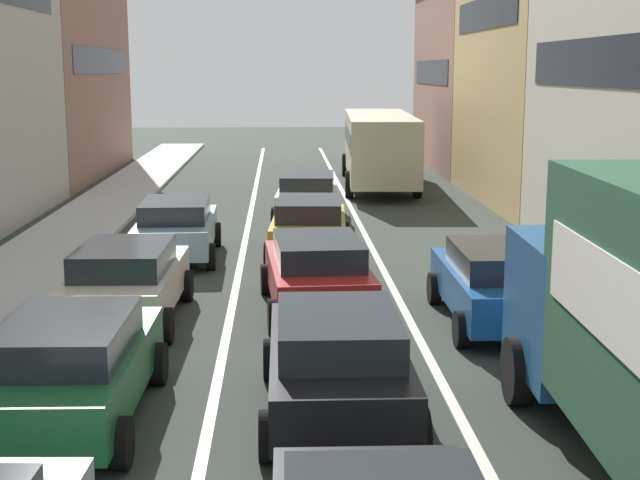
{
  "coord_description": "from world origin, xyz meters",
  "views": [
    {
      "loc": [
        -0.72,
        -4.14,
        4.67
      ],
      "look_at": [
        0.0,
        12.0,
        1.6
      ],
      "focal_mm": 50.57,
      "sensor_mm": 36.0,
      "label": 1
    }
  ],
  "objects_px": {
    "hatchback_centre_lane_third": "(317,272)",
    "sedan_left_lane_fourth": "(176,227)",
    "sedan_centre_lane_second": "(337,360)",
    "bus_mid_queue_primary": "(379,143)",
    "sedan_right_lane_behind_truck": "(497,282)",
    "sedan_left_lane_third": "(127,280)",
    "wagon_left_lane_second": "(70,366)",
    "coupe_centre_lane_fourth": "(309,225)",
    "sedan_centre_lane_fifth": "(308,195)"
  },
  "relations": [
    {
      "from": "sedan_centre_lane_fifth",
      "to": "bus_mid_queue_primary",
      "type": "distance_m",
      "value": 8.79
    },
    {
      "from": "wagon_left_lane_second",
      "to": "sedan_left_lane_fourth",
      "type": "distance_m",
      "value": 10.74
    },
    {
      "from": "hatchback_centre_lane_third",
      "to": "coupe_centre_lane_fourth",
      "type": "relative_size",
      "value": 1.0
    },
    {
      "from": "sedan_centre_lane_second",
      "to": "bus_mid_queue_primary",
      "type": "height_order",
      "value": "bus_mid_queue_primary"
    },
    {
      "from": "coupe_centre_lane_fourth",
      "to": "sedan_left_lane_fourth",
      "type": "bearing_deg",
      "value": 94.57
    },
    {
      "from": "sedan_centre_lane_second",
      "to": "sedan_left_lane_third",
      "type": "relative_size",
      "value": 0.99
    },
    {
      "from": "bus_mid_queue_primary",
      "to": "sedan_left_lane_third",
      "type": "bearing_deg",
      "value": 163.61
    },
    {
      "from": "sedan_centre_lane_fifth",
      "to": "sedan_right_lane_behind_truck",
      "type": "height_order",
      "value": "same"
    },
    {
      "from": "sedan_centre_lane_second",
      "to": "sedan_centre_lane_fifth",
      "type": "height_order",
      "value": "same"
    },
    {
      "from": "wagon_left_lane_second",
      "to": "sedan_centre_lane_fifth",
      "type": "bearing_deg",
      "value": -11.54
    },
    {
      "from": "coupe_centre_lane_fourth",
      "to": "bus_mid_queue_primary",
      "type": "xyz_separation_m",
      "value": [
        3.25,
        13.65,
        0.96
      ]
    },
    {
      "from": "wagon_left_lane_second",
      "to": "bus_mid_queue_primary",
      "type": "bearing_deg",
      "value": -14.36
    },
    {
      "from": "sedan_left_lane_third",
      "to": "coupe_centre_lane_fourth",
      "type": "height_order",
      "value": "same"
    },
    {
      "from": "hatchback_centre_lane_third",
      "to": "sedan_right_lane_behind_truck",
      "type": "relative_size",
      "value": 1.02
    },
    {
      "from": "coupe_centre_lane_fourth",
      "to": "sedan_centre_lane_fifth",
      "type": "relative_size",
      "value": 1.0
    },
    {
      "from": "wagon_left_lane_second",
      "to": "sedan_right_lane_behind_truck",
      "type": "relative_size",
      "value": 1.0
    },
    {
      "from": "sedan_left_lane_third",
      "to": "bus_mid_queue_primary",
      "type": "distance_m",
      "value": 20.68
    },
    {
      "from": "sedan_right_lane_behind_truck",
      "to": "bus_mid_queue_primary",
      "type": "relative_size",
      "value": 0.41
    },
    {
      "from": "sedan_left_lane_third",
      "to": "coupe_centre_lane_fourth",
      "type": "relative_size",
      "value": 0.99
    },
    {
      "from": "wagon_left_lane_second",
      "to": "sedan_left_lane_third",
      "type": "height_order",
      "value": "same"
    },
    {
      "from": "hatchback_centre_lane_third",
      "to": "sedan_left_lane_fourth",
      "type": "relative_size",
      "value": 1.02
    },
    {
      "from": "sedan_centre_lane_fifth",
      "to": "coupe_centre_lane_fourth",
      "type": "bearing_deg",
      "value": -177.48
    },
    {
      "from": "sedan_left_lane_third",
      "to": "bus_mid_queue_primary",
      "type": "bearing_deg",
      "value": -18.11
    },
    {
      "from": "coupe_centre_lane_fourth",
      "to": "sedan_left_lane_third",
      "type": "bearing_deg",
      "value": 151.75
    },
    {
      "from": "sedan_centre_lane_second",
      "to": "coupe_centre_lane_fourth",
      "type": "distance_m",
      "value": 10.68
    },
    {
      "from": "sedan_right_lane_behind_truck",
      "to": "sedan_centre_lane_second",
      "type": "bearing_deg",
      "value": 144.13
    },
    {
      "from": "hatchback_centre_lane_third",
      "to": "sedan_left_lane_third",
      "type": "height_order",
      "value": "same"
    },
    {
      "from": "sedan_centre_lane_second",
      "to": "wagon_left_lane_second",
      "type": "relative_size",
      "value": 0.99
    },
    {
      "from": "sedan_right_lane_behind_truck",
      "to": "bus_mid_queue_primary",
      "type": "distance_m",
      "value": 19.97
    },
    {
      "from": "coupe_centre_lane_fourth",
      "to": "sedan_right_lane_behind_truck",
      "type": "relative_size",
      "value": 1.02
    },
    {
      "from": "bus_mid_queue_primary",
      "to": "sedan_centre_lane_fifth",
      "type": "bearing_deg",
      "value": 162.1
    },
    {
      "from": "sedan_centre_lane_second",
      "to": "wagon_left_lane_second",
      "type": "bearing_deg",
      "value": 91.98
    },
    {
      "from": "wagon_left_lane_second",
      "to": "coupe_centre_lane_fourth",
      "type": "relative_size",
      "value": 0.98
    },
    {
      "from": "coupe_centre_lane_fourth",
      "to": "sedan_centre_lane_fifth",
      "type": "distance_m",
      "value": 5.5
    },
    {
      "from": "sedan_left_lane_fourth",
      "to": "bus_mid_queue_primary",
      "type": "relative_size",
      "value": 0.41
    },
    {
      "from": "sedan_left_lane_third",
      "to": "sedan_right_lane_behind_truck",
      "type": "xyz_separation_m",
      "value": [
        6.88,
        -0.46,
        0.0
      ]
    },
    {
      "from": "sedan_left_lane_fourth",
      "to": "sedan_right_lane_behind_truck",
      "type": "height_order",
      "value": "same"
    },
    {
      "from": "wagon_left_lane_second",
      "to": "sedan_centre_lane_fifth",
      "type": "height_order",
      "value": "same"
    },
    {
      "from": "sedan_centre_lane_second",
      "to": "hatchback_centre_lane_third",
      "type": "xyz_separation_m",
      "value": [
        -0.05,
        5.4,
        0.0
      ]
    },
    {
      "from": "coupe_centre_lane_fourth",
      "to": "wagon_left_lane_second",
      "type": "bearing_deg",
      "value": 165.36
    },
    {
      "from": "sedan_left_lane_fourth",
      "to": "bus_mid_queue_primary",
      "type": "distance_m",
      "value": 15.24
    },
    {
      "from": "hatchback_centre_lane_third",
      "to": "sedan_centre_lane_fifth",
      "type": "distance_m",
      "value": 10.78
    },
    {
      "from": "hatchback_centre_lane_third",
      "to": "sedan_left_lane_fourth",
      "type": "bearing_deg",
      "value": 28.68
    },
    {
      "from": "wagon_left_lane_second",
      "to": "sedan_right_lane_behind_truck",
      "type": "xyz_separation_m",
      "value": [
        6.8,
        4.5,
        0.0
      ]
    },
    {
      "from": "sedan_centre_lane_second",
      "to": "coupe_centre_lane_fourth",
      "type": "bearing_deg",
      "value": 0.28
    },
    {
      "from": "sedan_centre_lane_fifth",
      "to": "sedan_right_lane_behind_truck",
      "type": "distance_m",
      "value": 12.2
    },
    {
      "from": "sedan_centre_lane_fifth",
      "to": "sedan_right_lane_behind_truck",
      "type": "relative_size",
      "value": 1.02
    },
    {
      "from": "bus_mid_queue_primary",
      "to": "sedan_right_lane_behind_truck",
      "type": "bearing_deg",
      "value": -176.93
    },
    {
      "from": "sedan_left_lane_fourth",
      "to": "sedan_right_lane_behind_truck",
      "type": "relative_size",
      "value": 1.0
    },
    {
      "from": "sedan_left_lane_fourth",
      "to": "sedan_right_lane_behind_truck",
      "type": "distance_m",
      "value": 9.07
    }
  ]
}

